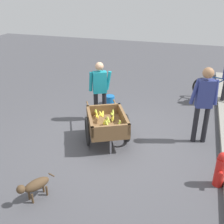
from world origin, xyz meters
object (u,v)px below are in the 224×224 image
object	(u,v)px
fire_hydrant	(221,169)
plastic_bucket	(110,100)
bystander_person	(204,99)
dog	(35,186)
fruit_cart	(107,125)
bicycle	(219,91)
vendor_person	(100,87)

from	to	relation	value
fire_hydrant	plastic_bucket	xyz separation A→B (m)	(-2.84, -2.97, -0.21)
plastic_bucket	bystander_person	distance (m)	3.08
dog	bystander_person	distance (m)	3.76
dog	plastic_bucket	xyz separation A→B (m)	(-4.13, -0.10, -0.14)
fruit_cart	fire_hydrant	bearing A→B (deg)	71.68
bicycle	bystander_person	xyz separation A→B (m)	(2.58, -0.49, 0.69)
dog	fire_hydrant	size ratio (longest dim) A/B	0.91
fire_hydrant	dog	bearing A→B (deg)	-65.78
dog	plastic_bucket	size ratio (longest dim) A/B	2.14
bicycle	dog	distance (m)	6.07
bicycle	fire_hydrant	xyz separation A→B (m)	(4.01, -0.10, -0.02)
fire_hydrant	plastic_bucket	world-z (taller)	fire_hydrant
bystander_person	fruit_cart	bearing A→B (deg)	-71.41
fire_hydrant	bystander_person	world-z (taller)	bystander_person
vendor_person	fruit_cart	bearing A→B (deg)	27.81
bicycle	dog	world-z (taller)	bicycle
bicycle	plastic_bucket	xyz separation A→B (m)	(1.16, -3.06, -0.23)
plastic_bucket	bystander_person	world-z (taller)	bystander_person
vendor_person	dog	world-z (taller)	vendor_person
fruit_cart	fire_hydrant	world-z (taller)	fruit_cart
fruit_cart	bicycle	size ratio (longest dim) A/B	1.13
fire_hydrant	bystander_person	distance (m)	1.64
bystander_person	plastic_bucket	bearing A→B (deg)	-118.70
fruit_cart	fire_hydrant	xyz separation A→B (m)	(0.77, 2.34, -0.10)
vendor_person	dog	size ratio (longest dim) A/B	2.53
dog	plastic_bucket	world-z (taller)	dog
fruit_cart	bystander_person	size ratio (longest dim) A/B	1.05
dog	bystander_person	xyz separation A→B (m)	(-2.72, 2.48, 0.77)
bystander_person	vendor_person	bearing A→B (deg)	-98.09
dog	vendor_person	bearing A→B (deg)	-179.95
plastic_bucket	vendor_person	bearing A→B (deg)	5.10
fire_hydrant	bicycle	bearing A→B (deg)	178.61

